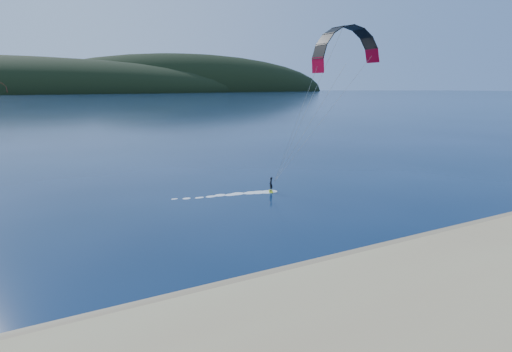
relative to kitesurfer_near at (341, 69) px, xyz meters
The scene contains 4 objects.
ground 27.81m from the kitesurfer_near, 132.23° to the right, with size 1800.00×1800.00×0.00m, color #071933.
wet_sand 25.05m from the kitesurfer_near, 140.28° to the right, with size 220.00×2.50×0.10m.
headland 727.26m from the kitesurfer_near, 91.26° to the left, with size 1200.00×310.00×140.00m.
kitesurfer_near is the anchor object (origin of this frame).
Camera 1 is at (-10.68, -14.62, 11.11)m, focal length 29.08 mm.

